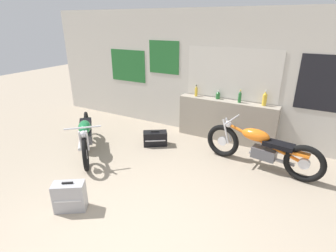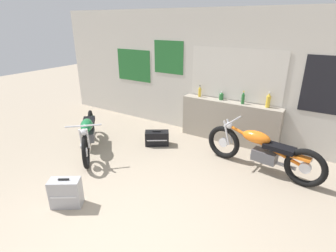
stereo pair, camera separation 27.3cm
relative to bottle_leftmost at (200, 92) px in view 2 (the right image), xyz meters
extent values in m
plane|color=gray|center=(0.74, -3.61, -1.04)|extent=(24.00, 24.00, 0.00)
cube|color=beige|center=(0.74, 0.16, 0.36)|extent=(10.00, 0.06, 2.80)
cube|color=silver|center=(0.75, 0.12, 0.44)|extent=(1.95, 0.01, 1.02)
cube|color=beige|center=(0.75, 0.12, 0.44)|extent=(2.01, 0.01, 1.08)
cube|color=black|center=(2.54, 0.12, 0.42)|extent=(1.01, 0.01, 1.04)
cube|color=#23662D|center=(-0.92, 0.12, 0.68)|extent=(0.81, 0.01, 0.77)
cube|color=#23662D|center=(-2.00, 0.12, 0.40)|extent=(1.06, 0.01, 0.81)
cube|color=gray|center=(0.75, -0.02, -0.58)|extent=(2.17, 0.28, 0.92)
cylinder|color=gold|center=(0.00, 0.00, -0.02)|extent=(0.06, 0.06, 0.19)
cone|color=gold|center=(0.00, 0.00, 0.10)|extent=(0.05, 0.05, 0.05)
cylinder|color=black|center=(0.00, 0.00, 0.13)|extent=(0.03, 0.03, 0.02)
cylinder|color=#23662D|center=(0.51, 0.03, -0.05)|extent=(0.09, 0.09, 0.13)
cone|color=#23662D|center=(0.51, 0.03, 0.03)|extent=(0.08, 0.08, 0.04)
cylinder|color=silver|center=(0.51, 0.03, 0.06)|extent=(0.04, 0.04, 0.01)
cylinder|color=#23662D|center=(1.00, -0.02, -0.02)|extent=(0.07, 0.07, 0.20)
cone|color=#23662D|center=(1.00, -0.02, 0.11)|extent=(0.06, 0.06, 0.05)
cylinder|color=gold|center=(1.00, -0.02, 0.14)|extent=(0.03, 0.03, 0.02)
cylinder|color=gold|center=(1.50, 0.01, 0.00)|extent=(0.09, 0.09, 0.23)
cone|color=gold|center=(1.50, 0.01, 0.14)|extent=(0.07, 0.07, 0.06)
cylinder|color=silver|center=(1.50, 0.01, 0.19)|extent=(0.03, 0.03, 0.03)
torus|color=black|center=(0.94, -0.81, -0.71)|extent=(0.67, 0.19, 0.66)
cylinder|color=silver|center=(0.94, -0.81, -0.71)|extent=(0.19, 0.09, 0.18)
torus|color=black|center=(2.41, -1.01, -0.71)|extent=(0.67, 0.19, 0.66)
cylinder|color=silver|center=(2.41, -1.01, -0.71)|extent=(0.19, 0.09, 0.18)
cube|color=#4C4C51|center=(1.75, -0.92, -0.72)|extent=(0.44, 0.28, 0.20)
cylinder|color=orange|center=(1.75, -0.92, -0.53)|extent=(1.34, 0.24, 0.41)
ellipsoid|color=orange|center=(1.56, -0.89, -0.41)|extent=(0.53, 0.31, 0.22)
cube|color=black|center=(1.97, -0.95, -0.49)|extent=(0.53, 0.31, 0.08)
cube|color=orange|center=(2.32, -1.00, -0.55)|extent=(0.31, 0.18, 0.04)
cylinder|color=silver|center=(1.01, -0.88, -0.47)|extent=(0.18, 0.06, 0.47)
cylinder|color=silver|center=(1.03, -0.76, -0.47)|extent=(0.18, 0.06, 0.47)
cylinder|color=silver|center=(1.09, -0.83, -0.23)|extent=(0.12, 0.64, 0.03)
sphere|color=silver|center=(1.03, -0.82, -0.33)|extent=(0.13, 0.13, 0.13)
cylinder|color=silver|center=(1.87, -0.80, -0.86)|extent=(0.82, 0.18, 0.06)
torus|color=black|center=(-1.05, -2.50, -0.73)|extent=(0.48, 0.50, 0.62)
cylinder|color=silver|center=(-1.05, -2.50, -0.73)|extent=(0.16, 0.16, 0.17)
torus|color=black|center=(-2.07, -1.44, -0.73)|extent=(0.48, 0.50, 0.62)
cylinder|color=silver|center=(-2.07, -1.44, -0.73)|extent=(0.16, 0.16, 0.17)
cube|color=#4C4C51|center=(-1.61, -1.92, -0.75)|extent=(0.44, 0.45, 0.19)
cylinder|color=#196B38|center=(-1.61, -1.92, -0.56)|extent=(0.97, 1.00, 0.40)
ellipsoid|color=#196B38|center=(-1.48, -2.06, -0.44)|extent=(0.52, 0.53, 0.22)
cube|color=black|center=(-1.76, -1.76, -0.52)|extent=(0.52, 0.53, 0.08)
cube|color=#196B38|center=(-2.01, -1.51, -0.58)|extent=(0.31, 0.31, 0.04)
cylinder|color=silver|center=(-1.06, -2.41, -0.50)|extent=(0.15, 0.15, 0.45)
cylinder|color=silver|center=(-1.14, -2.49, -0.50)|extent=(0.15, 0.15, 0.45)
cylinder|color=silver|center=(-1.15, -2.40, -0.27)|extent=(0.48, 0.47, 0.03)
sphere|color=silver|center=(-1.11, -2.44, -0.37)|extent=(0.13, 0.13, 0.13)
cylinder|color=silver|center=(-1.78, -1.94, -0.87)|extent=(0.61, 0.63, 0.06)
cube|color=black|center=(-0.49, -1.03, -0.88)|extent=(0.56, 0.49, 0.31)
cube|color=silver|center=(-0.42, -1.13, -0.88)|extent=(0.36, 0.25, 0.02)
cube|color=black|center=(-0.49, -1.03, -0.71)|extent=(0.16, 0.12, 0.02)
cube|color=#9E9EA3|center=(-0.45, -3.42, -0.82)|extent=(0.48, 0.42, 0.43)
cube|color=silver|center=(-0.39, -3.51, -0.82)|extent=(0.31, 0.21, 0.02)
cube|color=black|center=(-0.45, -3.42, -0.59)|extent=(0.14, 0.11, 0.02)
camera|label=1|loc=(2.26, -5.43, 1.50)|focal=28.00mm
camera|label=2|loc=(2.50, -5.29, 1.50)|focal=28.00mm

